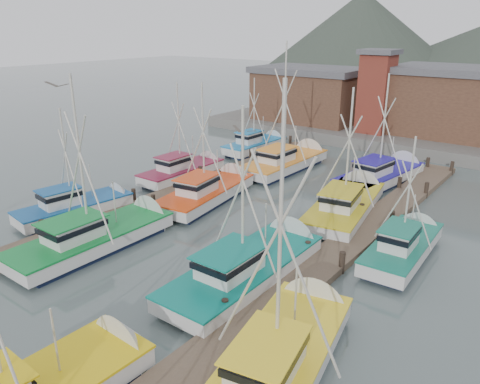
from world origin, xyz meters
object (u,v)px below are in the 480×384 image
Objects in this scene: boat_4 at (101,235)px; boat_12 at (288,161)px; lookout_tower at (376,91)px; boat_8 at (210,191)px.

boat_4 is 19.69m from boat_12.
boat_4 is 0.91× the size of boat_12.
boat_8 is (-2.35, -23.98, -4.87)m from lookout_tower.
boat_12 is at bearing 80.10° from boat_8.
boat_12 is (0.30, 10.15, 0.01)m from boat_8.
boat_12 reaches higher than boat_8.
boat_8 is 10.16m from boat_12.
lookout_tower is 0.86× the size of boat_8.
boat_8 is (0.00, 9.53, -0.01)m from boat_4.
boat_12 is (-2.05, -13.82, -4.86)m from lookout_tower.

